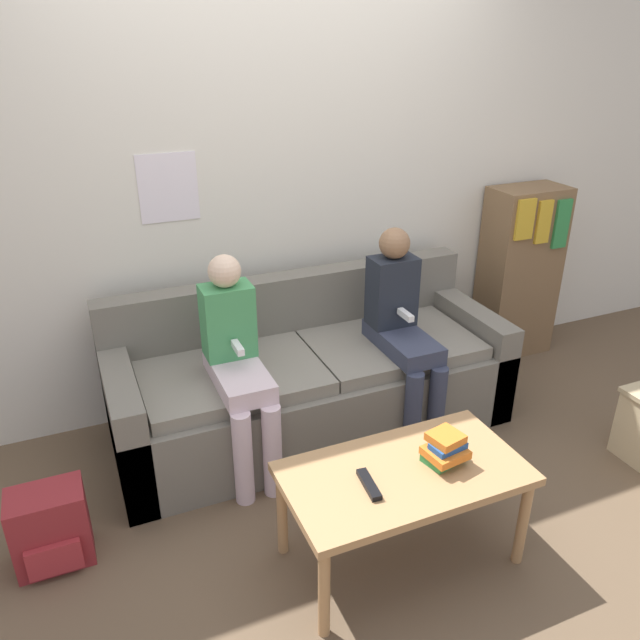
% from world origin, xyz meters
% --- Properties ---
extents(ground_plane, '(10.00, 10.00, 0.00)m').
position_xyz_m(ground_plane, '(0.00, 0.00, 0.00)').
color(ground_plane, brown).
extents(wall_back, '(8.00, 0.06, 2.60)m').
position_xyz_m(wall_back, '(-0.00, 1.00, 1.30)').
color(wall_back, silver).
rests_on(wall_back, ground_plane).
extents(couch, '(2.09, 0.79, 0.79)m').
position_xyz_m(couch, '(0.00, 0.51, 0.28)').
color(couch, '#6B665B').
rests_on(couch, ground_plane).
extents(coffee_table, '(0.95, 0.51, 0.45)m').
position_xyz_m(coffee_table, '(-0.02, -0.53, 0.39)').
color(coffee_table, '#AD7F51').
rests_on(coffee_table, ground_plane).
extents(person_left, '(0.24, 0.54, 1.08)m').
position_xyz_m(person_left, '(-0.45, 0.32, 0.60)').
color(person_left, silver).
rests_on(person_left, ground_plane).
extents(person_right, '(0.24, 0.54, 1.10)m').
position_xyz_m(person_right, '(0.44, 0.32, 0.61)').
color(person_right, '#33384C').
rests_on(person_right, ground_plane).
extents(tv_remote, '(0.06, 0.17, 0.02)m').
position_xyz_m(tv_remote, '(-0.20, -0.56, 0.46)').
color(tv_remote, black).
rests_on(tv_remote, coffee_table).
extents(book_stack, '(0.19, 0.17, 0.13)m').
position_xyz_m(book_stack, '(0.15, -0.54, 0.50)').
color(book_stack, '#2D8442').
rests_on(book_stack, coffee_table).
extents(bookshelf, '(0.48, 0.30, 1.12)m').
position_xyz_m(bookshelf, '(1.60, 0.80, 0.56)').
color(bookshelf, brown).
rests_on(bookshelf, ground_plane).
extents(backpack, '(0.30, 0.23, 0.34)m').
position_xyz_m(backpack, '(-1.35, 0.01, 0.17)').
color(backpack, maroon).
rests_on(backpack, ground_plane).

